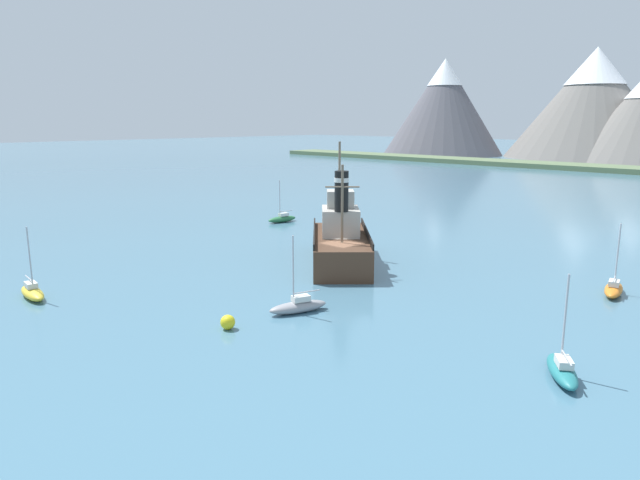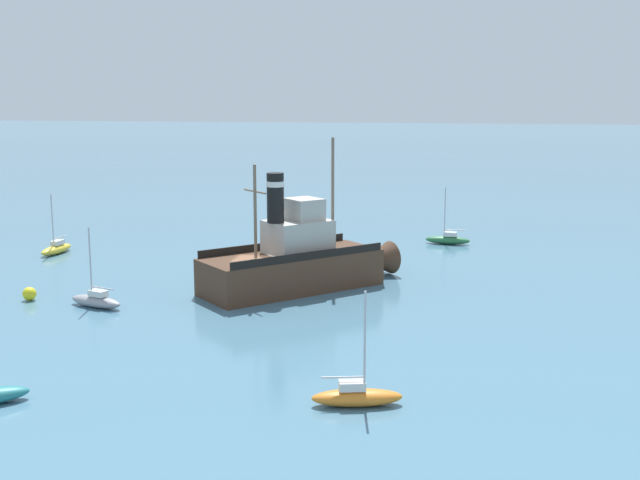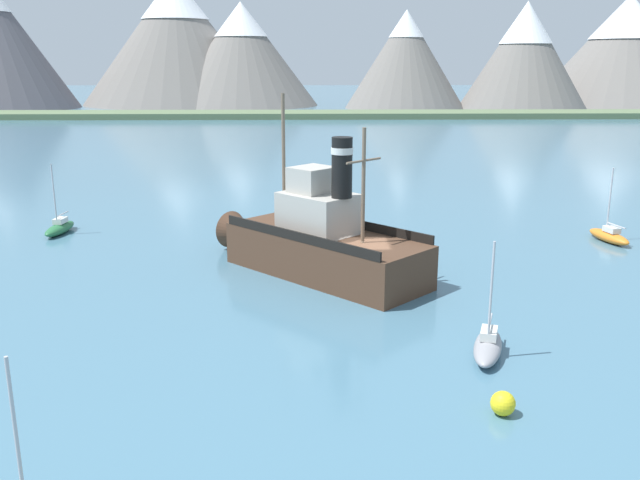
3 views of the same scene
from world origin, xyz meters
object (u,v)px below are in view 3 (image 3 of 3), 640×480
(sailboat_green, at_px, (60,227))
(mooring_buoy, at_px, (503,403))
(old_tugboat, at_px, (317,242))
(sailboat_orange, at_px, (609,236))
(sailboat_grey, at_px, (488,345))

(sailboat_green, relative_size, mooring_buoy, 5.77)
(sailboat_green, bearing_deg, old_tugboat, -27.75)
(sailboat_orange, xyz_separation_m, sailboat_grey, (-12.67, -17.61, 0.00))
(sailboat_orange, bearing_deg, old_tugboat, -161.77)
(old_tugboat, relative_size, mooring_buoy, 14.85)
(sailboat_grey, relative_size, mooring_buoy, 5.77)
(old_tugboat, xyz_separation_m, sailboat_grey, (6.78, -11.21, -1.40))
(sailboat_orange, distance_m, mooring_buoy, 26.13)
(old_tugboat, bearing_deg, sailboat_grey, -58.81)
(sailboat_grey, bearing_deg, mooring_buoy, -98.75)
(sailboat_grey, bearing_deg, sailboat_green, 140.06)
(old_tugboat, distance_m, sailboat_orange, 20.53)
(old_tugboat, bearing_deg, mooring_buoy, -69.33)
(mooring_buoy, bearing_deg, sailboat_grey, 81.25)
(sailboat_orange, relative_size, mooring_buoy, 5.77)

